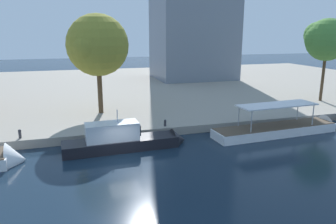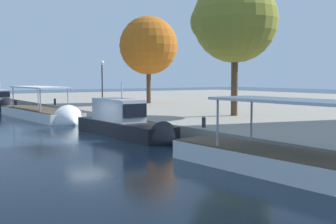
% 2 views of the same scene
% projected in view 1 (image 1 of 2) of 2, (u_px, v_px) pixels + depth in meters
% --- Properties ---
extents(ground_plane, '(220.00, 220.00, 0.00)m').
position_uv_depth(ground_plane, '(125.00, 160.00, 25.80)').
color(ground_plane, '#142333').
extents(dock_promenade, '(120.00, 55.00, 0.82)m').
position_uv_depth(dock_promenade, '(95.00, 89.00, 55.98)').
color(dock_promenade, gray).
rests_on(dock_promenade, ground_plane).
extents(motor_yacht_2, '(11.01, 2.64, 4.46)m').
position_uv_depth(motor_yacht_2, '(126.00, 141.00, 28.24)').
color(motor_yacht_2, black).
rests_on(motor_yacht_2, ground_plane).
extents(tour_boat_3, '(14.42, 3.48, 4.08)m').
position_uv_depth(tour_boat_3, '(283.00, 130.00, 32.60)').
color(tour_boat_3, white).
rests_on(tour_boat_3, ground_plane).
extents(mooring_bollard_0, '(0.27, 0.27, 0.81)m').
position_uv_depth(mooring_bollard_0, '(20.00, 133.00, 28.61)').
color(mooring_bollard_0, '#2D2D33').
rests_on(mooring_bollard_0, dock_promenade).
extents(mooring_bollard_1, '(0.27, 0.27, 0.69)m').
position_uv_depth(mooring_bollard_1, '(165.00, 123.00, 32.24)').
color(mooring_bollard_1, '#2D2D33').
rests_on(mooring_bollard_1, dock_promenade).
extents(tree_0, '(5.72, 5.57, 11.00)m').
position_uv_depth(tree_0, '(324.00, 39.00, 42.54)').
color(tree_0, '#4C3823').
rests_on(tree_0, dock_promenade).
extents(tree_1, '(6.92, 6.92, 11.25)m').
position_uv_depth(tree_1, '(97.00, 45.00, 35.68)').
color(tree_1, '#4C3823').
rests_on(tree_1, dock_promenade).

